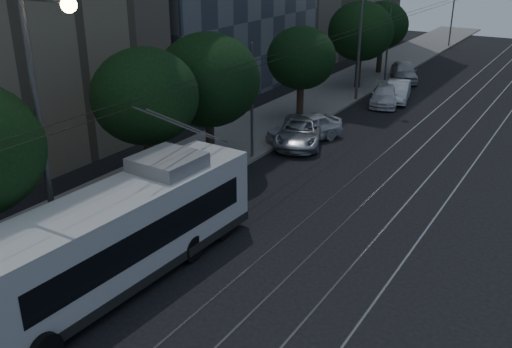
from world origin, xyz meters
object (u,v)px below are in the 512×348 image
at_px(car_white_b, 385,95).
at_px(streetlamp_near, 46,112).
at_px(car_white_c, 398,91).
at_px(streetlamp_far, 367,21).
at_px(trolleybus, 115,238).
at_px(pickup_silver, 300,131).
at_px(car_white_a, 305,128).
at_px(car_white_d, 404,71).

relative_size(car_white_b, streetlamp_near, 0.47).
relative_size(car_white_c, streetlamp_far, 0.47).
bearing_deg(trolleybus, pickup_silver, 97.06).
bearing_deg(streetlamp_far, streetlamp_near, -89.99).
relative_size(car_white_a, car_white_d, 0.99).
bearing_deg(car_white_a, pickup_silver, -65.83).
bearing_deg(car_white_b, car_white_c, 56.96).
xyz_separation_m(car_white_a, streetlamp_near, (-0.50, -16.64, 4.91)).
bearing_deg(car_white_b, pickup_silver, -112.11).
height_order(pickup_silver, streetlamp_near, streetlamp_near).
distance_m(car_white_c, car_white_d, 6.45).
relative_size(car_white_d, streetlamp_near, 0.49).
bearing_deg(trolleybus, streetlamp_far, 96.14).
bearing_deg(car_white_a, streetlamp_near, -67.54).
bearing_deg(car_white_d, car_white_c, -100.09).
xyz_separation_m(car_white_c, car_white_d, (-1.60, 6.25, 0.09)).
relative_size(pickup_silver, car_white_a, 1.14).
xyz_separation_m(car_white_b, streetlamp_near, (-1.65, -26.58, 5.05)).
height_order(car_white_c, streetlamp_far, streetlamp_far).
bearing_deg(car_white_a, car_white_b, 107.55).
distance_m(car_white_a, streetlamp_near, 17.36).
distance_m(car_white_a, streetlamp_far, 10.90).
bearing_deg(trolleybus, car_white_c, 91.54).
bearing_deg(trolleybus, car_white_a, 96.90).
xyz_separation_m(trolleybus, car_white_a, (-1.40, 16.19, -0.89)).
distance_m(streetlamp_near, streetlamp_far, 26.43).
bearing_deg(trolleybus, car_white_d, 94.33).
distance_m(car_white_a, car_white_d, 17.63).
distance_m(car_white_b, car_white_c, 1.51).
bearing_deg(streetlamp_far, pickup_silver, -87.23).
relative_size(pickup_silver, streetlamp_far, 0.57).
bearing_deg(car_white_d, pickup_silver, -114.45).
height_order(trolleybus, car_white_a, trolleybus).
xyz_separation_m(trolleybus, streetlamp_near, (-1.90, -0.45, 4.01)).
bearing_deg(trolleybus, car_white_b, 92.50).
xyz_separation_m(trolleybus, car_white_b, (-0.25, 26.13, -1.03)).
relative_size(trolleybus, pickup_silver, 2.35).
bearing_deg(car_white_d, car_white_a, -114.45).
relative_size(car_white_d, streetlamp_far, 0.51).
bearing_deg(car_white_d, streetlamp_far, -118.08).
xyz_separation_m(car_white_b, streetlamp_far, (-1.65, -0.15, 4.92)).
relative_size(car_white_a, streetlamp_far, 0.50).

